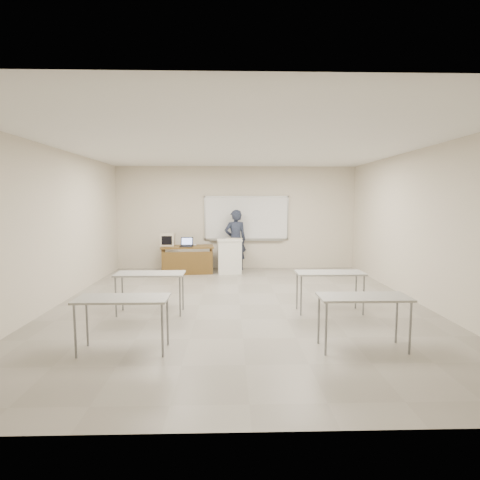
{
  "coord_description": "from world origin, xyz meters",
  "views": [
    {
      "loc": [
        -0.18,
        -7.04,
        1.99
      ],
      "look_at": [
        0.06,
        2.2,
        1.03
      ],
      "focal_mm": 28.0,
      "sensor_mm": 36.0,
      "label": 1
    }
  ],
  "objects_px": {
    "whiteboard": "(246,219)",
    "instructor_desk": "(187,254)",
    "podium": "(229,256)",
    "crt_monitor": "(168,240)",
    "keyboard": "(235,239)",
    "presenter": "(235,240)",
    "mouse": "(195,245)",
    "laptop": "(186,244)"
  },
  "relations": [
    {
      "from": "mouse",
      "to": "keyboard",
      "type": "distance_m",
      "value": 1.14
    },
    {
      "from": "laptop",
      "to": "presenter",
      "type": "xyz_separation_m",
      "value": [
        1.35,
        0.53,
        0.07
      ]
    },
    {
      "from": "podium",
      "to": "mouse",
      "type": "height_order",
      "value": "podium"
    },
    {
      "from": "instructor_desk",
      "to": "mouse",
      "type": "bearing_deg",
      "value": 33.4
    },
    {
      "from": "whiteboard",
      "to": "laptop",
      "type": "height_order",
      "value": "whiteboard"
    },
    {
      "from": "instructor_desk",
      "to": "podium",
      "type": "relative_size",
      "value": 1.53
    },
    {
      "from": "whiteboard",
      "to": "presenter",
      "type": "relative_size",
      "value": 1.42
    },
    {
      "from": "laptop",
      "to": "keyboard",
      "type": "relative_size",
      "value": 0.8
    },
    {
      "from": "instructor_desk",
      "to": "keyboard",
      "type": "height_order",
      "value": "keyboard"
    },
    {
      "from": "keyboard",
      "to": "podium",
      "type": "bearing_deg",
      "value": -140.32
    },
    {
      "from": "podium",
      "to": "crt_monitor",
      "type": "height_order",
      "value": "crt_monitor"
    },
    {
      "from": "instructor_desk",
      "to": "keyboard",
      "type": "distance_m",
      "value": 1.39
    },
    {
      "from": "podium",
      "to": "laptop",
      "type": "height_order",
      "value": "laptop"
    },
    {
      "from": "instructor_desk",
      "to": "presenter",
      "type": "height_order",
      "value": "presenter"
    },
    {
      "from": "keyboard",
      "to": "presenter",
      "type": "height_order",
      "value": "presenter"
    },
    {
      "from": "instructor_desk",
      "to": "presenter",
      "type": "distance_m",
      "value": 1.48
    },
    {
      "from": "keyboard",
      "to": "whiteboard",
      "type": "bearing_deg",
      "value": 74.64
    },
    {
      "from": "laptop",
      "to": "presenter",
      "type": "distance_m",
      "value": 1.46
    },
    {
      "from": "whiteboard",
      "to": "instructor_desk",
      "type": "xyz_separation_m",
      "value": [
        -1.67,
        -0.78,
        -0.94
      ]
    },
    {
      "from": "instructor_desk",
      "to": "podium",
      "type": "bearing_deg",
      "value": -4.98
    },
    {
      "from": "laptop",
      "to": "presenter",
      "type": "height_order",
      "value": "presenter"
    },
    {
      "from": "crt_monitor",
      "to": "podium",
      "type": "bearing_deg",
      "value": -7.11
    },
    {
      "from": "podium",
      "to": "whiteboard",
      "type": "bearing_deg",
      "value": 51.83
    },
    {
      "from": "presenter",
      "to": "instructor_desk",
      "type": "bearing_deg",
      "value": 9.24
    },
    {
      "from": "whiteboard",
      "to": "keyboard",
      "type": "height_order",
      "value": "whiteboard"
    },
    {
      "from": "whiteboard",
      "to": "laptop",
      "type": "xyz_separation_m",
      "value": [
        -1.68,
        -0.79,
        -0.67
      ]
    },
    {
      "from": "mouse",
      "to": "podium",
      "type": "bearing_deg",
      "value": -9.03
    },
    {
      "from": "podium",
      "to": "laptop",
      "type": "bearing_deg",
      "value": 176.04
    },
    {
      "from": "whiteboard",
      "to": "podium",
      "type": "relative_size",
      "value": 2.63
    },
    {
      "from": "crt_monitor",
      "to": "laptop",
      "type": "bearing_deg",
      "value": -24.43
    },
    {
      "from": "whiteboard",
      "to": "presenter",
      "type": "height_order",
      "value": "whiteboard"
    },
    {
      "from": "podium",
      "to": "presenter",
      "type": "relative_size",
      "value": 0.54
    },
    {
      "from": "whiteboard",
      "to": "mouse",
      "type": "distance_m",
      "value": 1.75
    },
    {
      "from": "podium",
      "to": "presenter",
      "type": "distance_m",
      "value": 0.67
    },
    {
      "from": "podium",
      "to": "crt_monitor",
      "type": "distance_m",
      "value": 1.79
    },
    {
      "from": "crt_monitor",
      "to": "whiteboard",
      "type": "bearing_deg",
      "value": 14.07
    },
    {
      "from": "podium",
      "to": "keyboard",
      "type": "xyz_separation_m",
      "value": [
        0.15,
        0.08,
        0.48
      ]
    },
    {
      "from": "laptop",
      "to": "mouse",
      "type": "relative_size",
      "value": 3.1
    },
    {
      "from": "whiteboard",
      "to": "instructor_desk",
      "type": "height_order",
      "value": "whiteboard"
    },
    {
      "from": "instructor_desk",
      "to": "keyboard",
      "type": "bearing_deg",
      "value": -1.58
    },
    {
      "from": "crt_monitor",
      "to": "mouse",
      "type": "distance_m",
      "value": 0.77
    },
    {
      "from": "mouse",
      "to": "laptop",
      "type": "bearing_deg",
      "value": -140.78
    }
  ]
}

